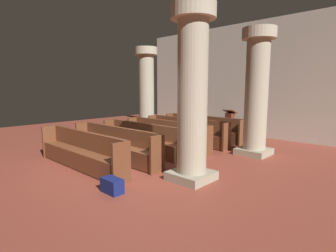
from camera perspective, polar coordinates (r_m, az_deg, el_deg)
The scene contains 14 objects.
ground_plane at distance 6.88m, azimuth -8.67°, elevation -8.30°, with size 19.20×19.20×0.00m, color brown.
back_wall at distance 11.40m, azimuth 16.16°, elevation 9.45°, with size 10.00×0.16×4.50m, color beige.
pew_row_0 at distance 10.15m, azimuth 7.44°, elevation -0.20°, with size 3.37×0.47×0.88m.
pew_row_1 at distance 9.36m, azimuth 3.84°, elevation -0.86°, with size 3.37×0.46×0.88m.
pew_row_2 at distance 8.62m, azimuth -0.40°, elevation -1.64°, with size 3.37×0.46×0.88m.
pew_row_3 at distance 7.93m, azimuth -5.42°, elevation -2.54°, with size 3.37×0.47×0.88m.
pew_row_4 at distance 7.32m, azimuth -11.34°, elevation -3.58°, with size 3.37×0.46×0.88m.
pew_row_5 at distance 6.80m, azimuth -18.27°, elevation -4.75°, with size 3.37×0.46×0.88m.
pillar_aisle_side at distance 8.01m, azimuth 18.52°, elevation 7.21°, with size 0.93×0.93×3.58m.
pillar_far_side at distance 11.20m, azimuth -4.70°, elevation 7.78°, with size 0.93×0.93×3.58m.
pillar_aisle_rear at distance 5.46m, azimuth 5.28°, elevation 7.32°, with size 0.90×0.90×3.58m.
lectern at distance 10.93m, azimuth 13.10°, elevation 0.18°, with size 0.48×0.45×1.08m.
hymn_book at distance 10.54m, azimuth 5.92°, elevation 2.48°, with size 0.17×0.19×0.04m, color black.
kneeler_box_navy at distance 5.17m, azimuth -11.93°, elevation -12.42°, with size 0.44×0.25×0.28m, color navy.
Camera 1 is at (5.20, -4.06, 1.95)m, focal length 28.32 mm.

